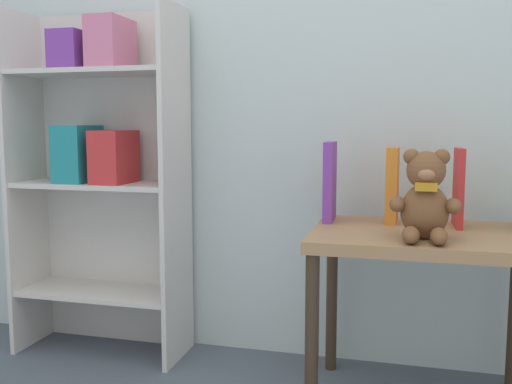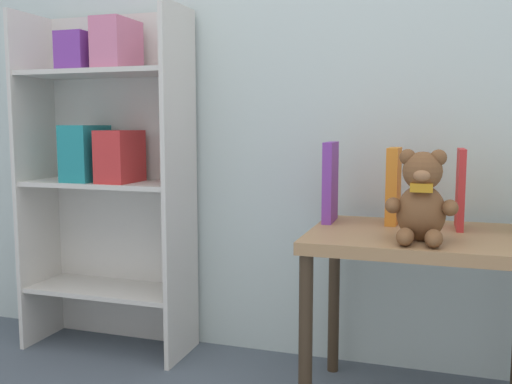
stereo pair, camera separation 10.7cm
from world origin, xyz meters
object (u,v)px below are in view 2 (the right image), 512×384
at_px(bookshelf_side, 110,160).
at_px(book_standing_red, 460,189).
at_px(book_standing_purple, 330,182).
at_px(display_table, 423,259).
at_px(book_standing_orange, 393,186).
at_px(teddy_bear, 421,200).

height_order(bookshelf_side, book_standing_red, bookshelf_side).
bearing_deg(book_standing_purple, display_table, -22.84).
relative_size(book_standing_purple, book_standing_red, 1.07).
xyz_separation_m(bookshelf_side, book_standing_orange, (1.10, -0.07, -0.06)).
bearing_deg(bookshelf_side, book_standing_orange, -3.53).
height_order(book_standing_purple, book_standing_orange, book_standing_purple).
relative_size(bookshelf_side, teddy_bear, 5.18).
distance_m(teddy_bear, book_standing_red, 0.27).
bearing_deg(display_table, book_standing_orange, 126.81).
height_order(book_standing_orange, book_standing_red, same).
distance_m(display_table, book_standing_purple, 0.39).
bearing_deg(bookshelf_side, book_standing_red, -4.04).
distance_m(bookshelf_side, book_standing_red, 1.31).
height_order(teddy_bear, book_standing_red, teddy_bear).
relative_size(bookshelf_side, book_standing_purple, 4.99).
distance_m(bookshelf_side, teddy_bear, 1.25).
relative_size(display_table, book_standing_purple, 2.53).
bearing_deg(teddy_bear, display_table, 87.47).
xyz_separation_m(display_table, teddy_bear, (-0.01, -0.13, 0.20)).
bearing_deg(book_standing_purple, book_standing_orange, 3.11).
xyz_separation_m(teddy_bear, book_standing_orange, (-0.10, 0.27, 0.01)).
distance_m(bookshelf_side, display_table, 1.25).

